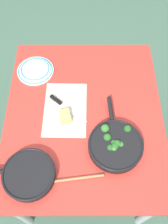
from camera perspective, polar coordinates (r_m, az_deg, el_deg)
The scene contains 9 objects.
ground_plane at distance 2.13m, azimuth 0.00°, elevation -10.26°, with size 14.00×14.00×0.00m, color #476B56.
dining_table_red at distance 1.53m, azimuth 0.00°, elevation -1.94°, with size 1.11×0.92×0.73m.
skillet_broccoli at distance 1.35m, azimuth 7.15°, elevation -7.36°, with size 0.45×0.29×0.08m.
skillet_eggs at distance 1.32m, azimuth -12.57°, elevation -13.73°, with size 0.27×0.41×0.05m.
wooden_spoon at distance 1.31m, azimuth -6.06°, elevation -15.39°, with size 0.08×0.39×0.02m.
parchment_sheet at distance 1.48m, azimuth -4.28°, elevation 0.69°, with size 0.38×0.26×0.00m.
grater_knife at distance 1.49m, azimuth -4.86°, elevation 1.56°, with size 0.20×0.23×0.02m.
cheese_block at distance 1.44m, azimuth -4.34°, elevation -1.01°, with size 0.09×0.08×0.04m.
dinner_plate_stack at distance 1.66m, azimuth -11.03°, elevation 9.39°, with size 0.24×0.24×0.03m.
Camera 1 is at (0.73, -0.00, 2.00)m, focal length 40.00 mm.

